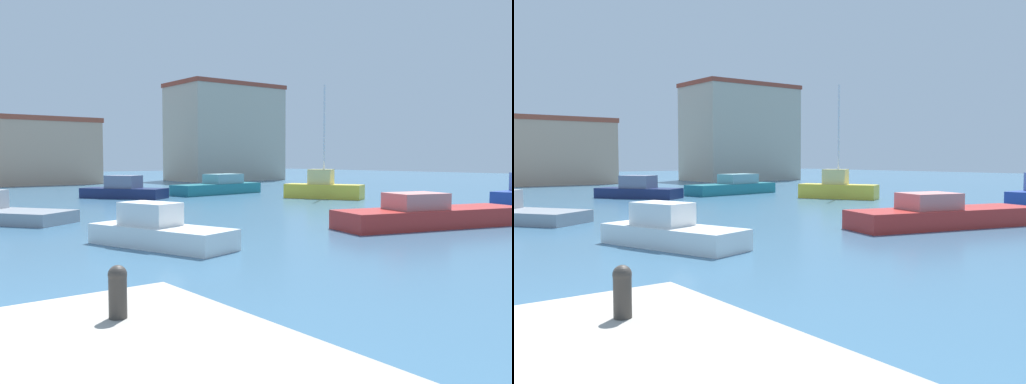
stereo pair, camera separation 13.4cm
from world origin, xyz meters
The scene contains 9 objects.
water centered at (15.00, 20.00, 0.00)m, with size 160.00×160.00×0.00m, color #38607F.
mooring_bollard centered at (0.80, -2.65, 1.31)m, with size 0.22×0.22×0.61m.
sailboat_yellow_far_right centered at (25.23, 18.59, 0.70)m, with size 3.88×5.48×7.78m.
motorboat_navy_near_pier centered at (14.48, 27.34, 0.56)m, with size 5.04×6.00×1.59m.
motorboat_red_behind_lamppost centered at (17.49, 4.77, 0.47)m, with size 8.58×4.30×1.40m.
motorboat_white_mid_harbor centered at (6.44, 7.05, 0.48)m, with size 3.10×5.27×1.38m.
motorboat_teal_distant_east centered at (22.13, 26.92, 0.57)m, with size 7.86×3.32×1.55m.
warehouse_block centered at (15.03, 51.48, 3.53)m, with size 13.41×6.69×7.05m.
harbor_office centered at (37.85, 48.76, 5.98)m, with size 13.35×8.38×11.94m.
Camera 1 is at (-1.73, -8.44, 2.79)m, focal length 38.60 mm.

